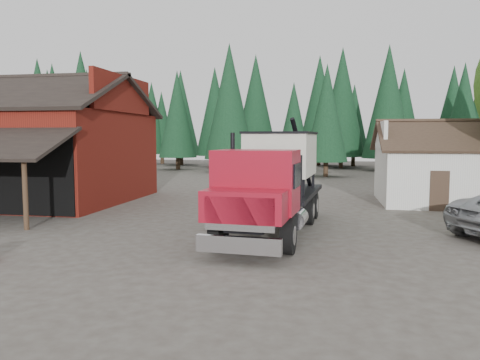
# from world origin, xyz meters

# --- Properties ---
(ground) EXTENTS (120.00, 120.00, 0.00)m
(ground) POSITION_xyz_m (0.00, 0.00, 0.00)
(ground) COLOR #433C35
(ground) RESTS_ON ground
(red_barn) EXTENTS (12.80, 13.63, 7.18)m
(red_barn) POSITION_xyz_m (-11.00, 9.90, 2.69)
(red_barn) COLOR maroon
(red_barn) RESTS_ON ground
(farmhouse) EXTENTS (8.60, 6.42, 4.65)m
(farmhouse) POSITION_xyz_m (13.00, 13.00, 1.67)
(farmhouse) COLOR silver
(farmhouse) RESTS_ON ground
(conifer_backdrop) EXTENTS (76.00, 16.00, 16.00)m
(conifer_backdrop) POSITION_xyz_m (0.00, 42.00, 0.00)
(conifer_backdrop) COLOR black
(conifer_backdrop) RESTS_ON ground
(near_pine_a) EXTENTS (4.40, 4.40, 11.40)m
(near_pine_a) POSITION_xyz_m (-22.00, 28.00, 6.39)
(near_pine_a) COLOR #382619
(near_pine_a) RESTS_ON ground
(near_pine_b) EXTENTS (3.96, 3.96, 10.40)m
(near_pine_b) POSITION_xyz_m (6.00, 30.00, 5.89)
(near_pine_b) COLOR #382619
(near_pine_b) RESTS_ON ground
(near_pine_d) EXTENTS (5.28, 5.28, 13.40)m
(near_pine_d) POSITION_xyz_m (-4.00, 34.00, 7.39)
(near_pine_d) COLOR #382619
(near_pine_d) RESTS_ON ground
(feed_truck) EXTENTS (3.48, 10.09, 4.47)m
(feed_truck) POSITION_xyz_m (4.01, 3.42, 2.09)
(feed_truck) COLOR black
(feed_truck) RESTS_ON ground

